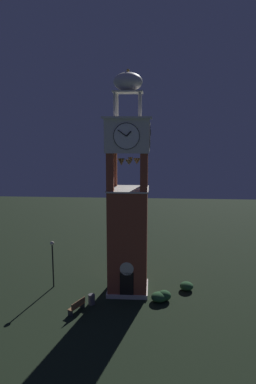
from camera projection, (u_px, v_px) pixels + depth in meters
The scene contains 8 objects.
ground at pixel (128, 290), 31.27m from camera, with size 80.00×80.00×0.00m, color black.
clock_tower at pixel (128, 206), 29.96m from camera, with size 3.75×3.75×18.00m.
park_bench at pixel (77, 306), 27.55m from camera, with size 1.12×1.63×0.95m.
lamp_post at pixel (53, 256), 31.46m from camera, with size 0.36×0.36×4.10m.
trash_bin at pixel (92, 299), 28.79m from camera, with size 0.52×0.52×0.80m, color #4C4C51.
shrub_near_entry at pixel (164, 296), 29.43m from camera, with size 1.09×1.09×0.79m, color #28562D.
shrub_left_of_tower at pixel (187, 286), 31.29m from camera, with size 1.14×1.14×0.68m, color #28562D.
shrub_behind_bench at pixel (159, 297), 29.25m from camera, with size 1.26×1.26×0.73m, color #28562D.
Camera 1 is at (1.91, -29.21, 13.80)m, focal length 34.57 mm.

